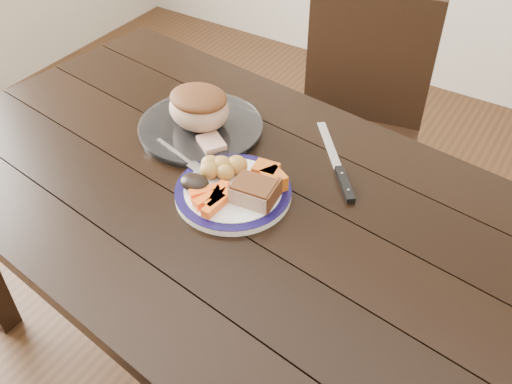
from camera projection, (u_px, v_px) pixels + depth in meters
The scene contains 15 objects.
ground at pixel (238, 368), 1.81m from camera, with size 4.00×4.00×0.00m, color #472B16.
dining_table at pixel (232, 220), 1.37m from camera, with size 1.70×1.09×0.75m.
chair_far at pixel (356, 120), 1.93m from camera, with size 0.50×0.51×0.93m.
dinner_plate at pixel (233, 193), 1.30m from camera, with size 0.27×0.27×0.02m, color white.
plate_rim at pixel (233, 190), 1.29m from camera, with size 0.27×0.27×0.02m, color #110B3B.
serving_platter at pixel (201, 129), 1.49m from camera, with size 0.31×0.31×0.02m, color white.
pork_slice at pixel (254, 192), 1.25m from camera, with size 0.09×0.07×0.04m, color tan.
roasted_potatoes at pixel (222, 167), 1.31m from camera, with size 0.10×0.09×0.04m.
carrot_batons at pixel (213, 198), 1.25m from camera, with size 0.09×0.11×0.02m.
pumpkin_wedges at pixel (270, 176), 1.29m from camera, with size 0.09×0.07×0.04m.
dark_mushroom at pixel (195, 182), 1.28m from camera, with size 0.07×0.05×0.03m, color black.
fork at pixel (183, 158), 1.37m from camera, with size 0.18×0.06×0.00m.
roast_joint at pixel (199, 109), 1.45m from camera, with size 0.16×0.14×0.11m, color tan.
cut_slice at pixel (211, 143), 1.41m from camera, with size 0.07×0.06×0.02m, color tan.
carving_knife at pixel (341, 174), 1.35m from camera, with size 0.22×0.26×0.01m.
Camera 1 is at (0.58, -0.80, 1.62)m, focal length 40.00 mm.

